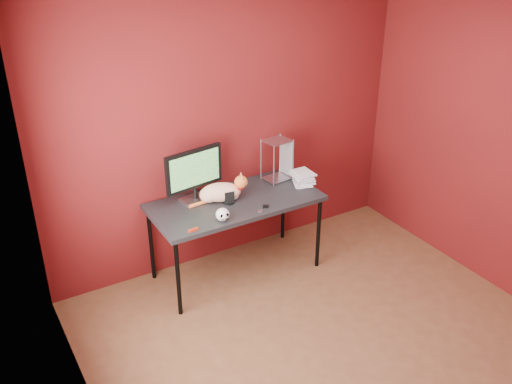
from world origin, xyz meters
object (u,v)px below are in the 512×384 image
desk (236,205)px  monitor (194,173)px  speaker (229,197)px  cat (221,192)px  book_stack (296,127)px  skull_mug (223,214)px

desk → monitor: bearing=149.1°
desk → speaker: bearing=-169.6°
desk → cat: size_ratio=2.88×
speaker → book_stack: (0.70, 0.03, 0.50)m
monitor → cat: 0.29m
speaker → desk: bearing=21.9°
desk → skull_mug: bearing=-134.8°
book_stack → skull_mug: bearing=-162.4°
monitor → book_stack: (0.93, -0.16, 0.29)m
desk → cat: 0.18m
speaker → skull_mug: bearing=-115.4°
desk → skull_mug: (-0.26, -0.26, 0.11)m
monitor → skull_mug: 0.49m
monitor → cat: size_ratio=1.05×
cat → book_stack: (0.74, -0.03, 0.47)m
desk → skull_mug: size_ratio=13.06×
skull_mug → speaker: speaker is taller
skull_mug → cat: bearing=72.3°
cat → speaker: (0.03, -0.07, -0.03)m
cat → skull_mug: cat is taller
desk → speaker: speaker is taller
monitor → book_stack: book_stack is taller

